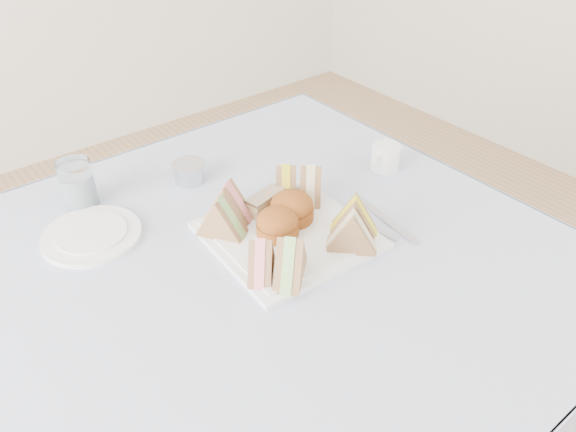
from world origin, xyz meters
TOP-DOWN VIEW (x-y plane):
  - table at (0.00, 0.00)m, footprint 0.90×0.90m
  - tablecloth at (0.00, 0.00)m, footprint 1.02×1.02m
  - serving_plate at (0.06, 0.02)m, footprint 0.29×0.29m
  - sandwich_fl_a at (-0.04, -0.04)m, footprint 0.08×0.09m
  - sandwich_fl_b at (-0.01, -0.08)m, footprint 0.10×0.09m
  - sandwich_fr_a at (0.16, -0.05)m, footprint 0.09×0.09m
  - sandwich_fr_b at (0.12, -0.09)m, footprint 0.09×0.09m
  - sandwich_bl_a at (-0.03, 0.09)m, footprint 0.09×0.10m
  - sandwich_bl_b at (0.00, 0.12)m, footprint 0.09×0.10m
  - sandwich_br_a at (0.17, 0.08)m, footprint 0.09×0.09m
  - sandwich_br_b at (0.14, 0.11)m, footprint 0.08×0.09m
  - scone_left at (0.04, 0.02)m, footprint 0.08×0.08m
  - scone_right at (0.09, 0.05)m, footprint 0.09×0.09m
  - pastry_slice at (0.07, 0.10)m, footprint 0.09×0.05m
  - side_plate at (-0.22, 0.25)m, footprint 0.23×0.23m
  - water_glass at (-0.19, 0.36)m, footprint 0.08×0.08m
  - tea_strainer at (0.02, 0.30)m, footprint 0.08×0.08m
  - knife at (0.25, -0.06)m, footprint 0.04×0.18m
  - fork at (0.20, -0.03)m, footprint 0.04×0.17m
  - creamer_jug at (0.39, 0.08)m, footprint 0.07×0.07m

SIDE VIEW (x-z plane):
  - table at x=0.00m, z-range 0.00..0.74m
  - tablecloth at x=0.00m, z-range 0.74..0.75m
  - knife at x=0.25m, z-range 0.75..0.75m
  - fork at x=0.20m, z-range 0.75..0.75m
  - side_plate at x=-0.22m, z-range 0.75..0.76m
  - serving_plate at x=0.06m, z-range 0.75..0.76m
  - tea_strainer at x=0.02m, z-range 0.75..0.79m
  - creamer_jug at x=0.39m, z-range 0.75..0.80m
  - pastry_slice at x=0.07m, z-range 0.76..0.80m
  - scone_left at x=0.04m, z-range 0.76..0.81m
  - scone_right at x=0.09m, z-range 0.76..0.81m
  - sandwich_fl_a at x=-0.04m, z-range 0.76..0.83m
  - water_glass at x=-0.19m, z-range 0.75..0.84m
  - sandwich_br_b at x=0.14m, z-range 0.76..0.83m
  - sandwich_fr_a at x=0.16m, z-range 0.76..0.84m
  - sandwich_br_a at x=0.17m, z-range 0.76..0.84m
  - sandwich_fr_b at x=0.12m, z-range 0.76..0.84m
  - sandwich_bl_b at x=0.00m, z-range 0.76..0.84m
  - sandwich_bl_a at x=-0.03m, z-range 0.76..0.84m
  - sandwich_fl_b at x=-0.01m, z-range 0.76..0.84m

